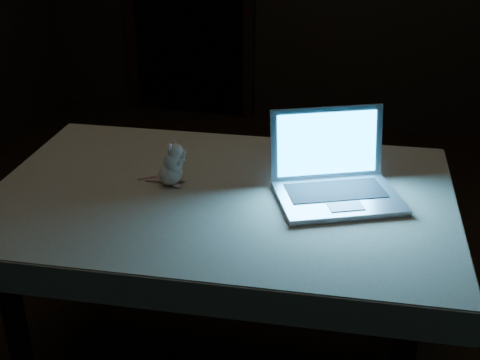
% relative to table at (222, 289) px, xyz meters
% --- Properties ---
extents(floor, '(5.00, 5.00, 0.00)m').
position_rel_table_xyz_m(floor, '(-0.02, 0.37, -0.40)').
color(floor, black).
rests_on(floor, ground).
extents(table, '(1.56, 1.08, 0.80)m').
position_rel_table_xyz_m(table, '(0.00, 0.00, 0.00)').
color(table, black).
rests_on(table, floor).
extents(tablecloth, '(1.84, 1.49, 0.11)m').
position_rel_table_xyz_m(tablecloth, '(0.03, 0.03, 0.35)').
color(tablecloth, beige).
rests_on(tablecloth, table).
extents(laptop, '(0.52, 0.49, 0.28)m').
position_rel_table_xyz_m(laptop, '(0.40, 0.04, 0.55)').
color(laptop, '#AEADB2').
rests_on(laptop, tablecloth).
extents(plush_mouse, '(0.16, 0.16, 0.17)m').
position_rel_table_xyz_m(plush_mouse, '(-0.19, 0.02, 0.49)').
color(plush_mouse, white).
rests_on(plush_mouse, tablecloth).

